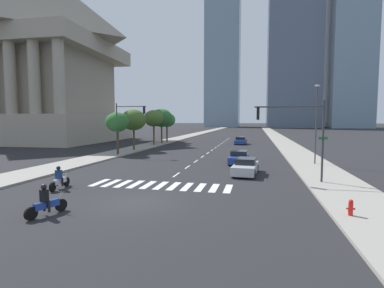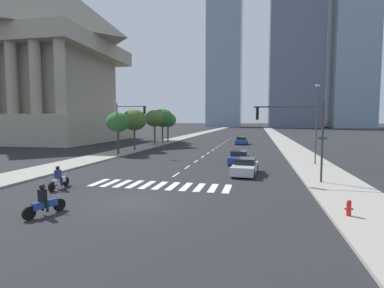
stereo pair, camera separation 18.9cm
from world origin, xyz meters
name	(u,v)px [view 1 (the left image)]	position (x,y,z in m)	size (l,w,h in m)	color
ground_plane	(136,202)	(0.00, 0.00, 0.00)	(800.00, 800.00, 0.00)	#232326
sidewalk_east	(293,150)	(11.54, 30.00, 0.07)	(4.00, 260.00, 0.15)	gray
sidewalk_west	(142,147)	(-11.54, 30.00, 0.07)	(4.00, 260.00, 0.15)	gray
crosswalk_near	(161,185)	(0.00, 4.22, 0.00)	(9.45, 2.46, 0.01)	silver
lane_divider_center	(216,148)	(0.00, 32.22, 0.00)	(0.14, 50.00, 0.01)	silver
motorcycle_lead	(46,203)	(-3.16, -2.91, 0.58)	(0.92, 2.05, 1.49)	black
motorcycle_trailing	(60,180)	(-5.97, 1.89, 0.58)	(0.70, 2.20, 1.49)	black
sedan_blue_0	(241,141)	(3.56, 39.66, 0.61)	(2.09, 4.38, 1.33)	navy
sedan_blue_1	(239,158)	(4.56, 15.55, 0.60)	(1.90, 4.47, 1.29)	navy
sedan_silver_2	(246,167)	(5.41, 9.63, 0.60)	(2.11, 4.58, 1.30)	#B7BABF
fire_hydrant	(351,207)	(10.34, -0.44, 0.51)	(0.36, 0.20, 0.72)	red
traffic_signal_near	(296,126)	(8.88, 6.97, 3.98)	(4.88, 0.28, 5.55)	#333335
traffic_signal_far	(127,120)	(-9.00, 18.85, 4.38)	(4.09, 0.28, 6.25)	#333335
street_lamp_east	(316,118)	(11.84, 15.88, 4.54)	(0.50, 0.24, 7.58)	#3F3F42
street_tree_nearest	(117,122)	(-10.74, 19.84, 4.10)	(2.89, 2.89, 5.20)	#4C3823
street_tree_second	(134,120)	(-10.74, 24.89, 4.39)	(3.50, 3.50, 5.74)	#4C3823
street_tree_third	(154,118)	(-10.74, 33.42, 4.64)	(3.29, 3.29, 5.91)	#4C3823
street_tree_fourth	(162,118)	(-10.74, 37.70, 4.75)	(3.91, 3.91, 6.28)	#4C3823
street_tree_fifth	(167,120)	(-10.74, 41.07, 4.38)	(3.28, 3.28, 5.64)	#4C3823
war_memorial	(44,54)	(-36.16, 39.37, 17.66)	(26.94, 26.94, 34.35)	#A89E89
office_tower_left_skyline	(223,14)	(-14.61, 176.17, 70.19)	(20.94, 20.28, 141.45)	#7A93A8
office_tower_center_skyline	(294,17)	(27.02, 170.44, 63.48)	(29.01, 25.64, 128.02)	slate
office_tower_right_skyline	(349,35)	(55.82, 167.96, 51.05)	(21.06, 29.83, 114.37)	#7A93A8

